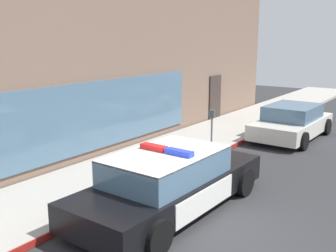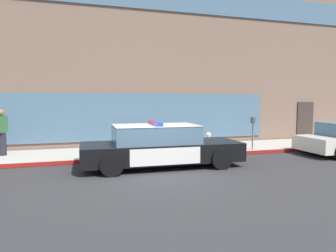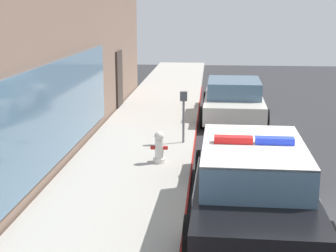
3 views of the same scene
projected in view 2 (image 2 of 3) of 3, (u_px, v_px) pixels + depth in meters
ground at (158, 175)px, 8.93m from camera, size 48.00×48.00×0.00m
sidewalk at (135, 152)px, 12.37m from camera, size 48.00×2.79×0.15m
curb_red_paint at (143, 159)px, 11.03m from camera, size 28.80×0.04×0.14m
storefront_building at (156, 59)px, 18.57m from camera, size 23.46×9.51×9.40m
police_cruiser at (160, 146)px, 10.00m from camera, size 5.24×2.19×1.49m
fire_hydrant at (208, 141)px, 12.53m from camera, size 0.34×0.39×0.73m
pedestrian_on_sidewalk at (2, 132)px, 11.18m from camera, size 0.39×0.47×1.71m
parking_meter at (253, 127)px, 12.57m from camera, size 0.12×0.18×1.34m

